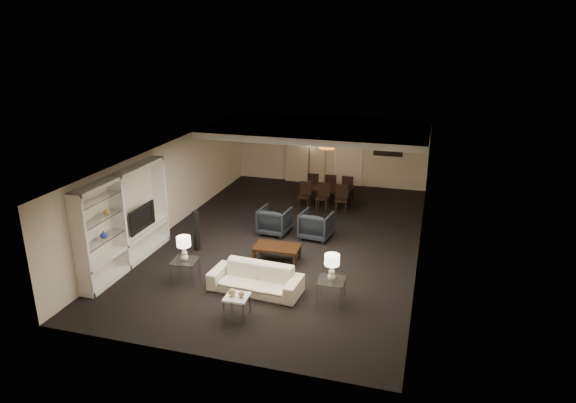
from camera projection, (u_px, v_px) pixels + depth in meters
The scene contains 35 objects.
floor at pixel (288, 239), 14.15m from camera, with size 11.00×11.00×0.00m, color black.
ceiling at pixel (288, 151), 13.33m from camera, with size 7.00×11.00×0.02m, color silver.
wall_back at pixel (330, 150), 18.74m from camera, with size 7.00×0.02×2.50m, color beige.
wall_front at pixel (198, 294), 8.75m from camera, with size 7.00×0.02×2.50m, color beige.
wall_left at pixel (171, 185), 14.66m from camera, with size 0.02×11.00×2.50m, color beige.
wall_right at pixel (422, 209), 12.82m from camera, with size 0.02×11.00×2.50m, color beige.
ceiling_soffit at pixel (318, 129), 16.54m from camera, with size 7.00×4.00×0.20m, color silver.
curtains at pixel (305, 151), 18.92m from camera, with size 1.50×0.12×2.40m, color beige.
door at pixel (348, 157), 18.59m from camera, with size 0.90×0.05×2.10m, color silver.
painting at pixel (388, 146), 18.05m from camera, with size 0.95×0.04×0.65m, color #142D38.
media_unit at pixel (125, 220), 12.28m from camera, with size 0.38×3.40×2.35m, color white, non-canonical shape.
pendant_light at pixel (327, 145), 16.62m from camera, with size 0.52×0.52×0.24m, color #D8591E.
sofa at pixel (255, 279), 11.30m from camera, with size 2.04×0.80×0.60m, color beige.
coffee_table at pixel (277, 253), 12.79m from camera, with size 1.12×0.65×0.40m, color black, non-canonical shape.
armchair_left at pixel (275, 221), 14.43m from camera, with size 0.81×0.84×0.76m, color black.
armchair_right at pixel (316, 225), 14.12m from camera, with size 0.81×0.84×0.76m, color black.
side_table_left at pixel (186, 271), 11.76m from camera, with size 0.56×0.56×0.52m, color white, non-canonical shape.
side_table_right at pixel (331, 291), 10.87m from camera, with size 0.56×0.56×0.52m, color white, non-canonical shape.
table_lamp_left at pixel (184, 249), 11.58m from camera, with size 0.32×0.32×0.58m, color white, non-canonical shape.
table_lamp_right at pixel (332, 267), 10.69m from camera, with size 0.32×0.32×0.58m, color beige, non-canonical shape.
marble_table at pixel (237, 306), 10.33m from camera, with size 0.47×0.47×0.47m, color white, non-canonical shape.
gold_gourd_a at pixel (232, 292), 10.25m from camera, with size 0.15×0.15×0.15m, color tan.
gold_gourd_b at pixel (241, 294), 10.20m from camera, with size 0.13×0.13×0.13m, color #DEA975.
television at pixel (138, 217), 12.78m from camera, with size 0.14×1.07×0.62m, color black.
vase_blue at pixel (104, 234), 11.51m from camera, with size 0.17×0.17×0.18m, color #2A38B7.
vase_amber at pixel (106, 211), 11.53m from camera, with size 0.15×0.15×0.15m, color #CD9044.
floor_speaker at pixel (196, 231), 13.29m from camera, with size 0.12×0.12×1.09m, color black.
dining_table at pixel (327, 195), 16.85m from camera, with size 1.64×0.92×0.58m, color black.
chair_nl at pixel (304, 196), 16.37m from camera, with size 0.40×0.40×0.86m, color black, non-canonical shape.
chair_nm at pixel (323, 197), 16.21m from camera, with size 0.40×0.40×0.86m, color black, non-canonical shape.
chair_nr at pixel (341, 199), 16.06m from camera, with size 0.40×0.40×0.86m, color black, non-canonical shape.
chair_fl at pixel (314, 184), 17.55m from camera, with size 0.40×0.40×0.86m, color black, non-canonical shape.
chair_fm at pixel (331, 186), 17.39m from camera, with size 0.40×0.40×0.86m, color black, non-canonical shape.
chair_fr at pixel (348, 187), 17.24m from camera, with size 0.40×0.40×0.86m, color black, non-canonical shape.
floor_lamp at pixel (309, 162), 18.79m from camera, with size 0.24×0.24×1.67m, color black, non-canonical shape.
Camera 1 is at (3.63, -12.52, 5.61)m, focal length 32.00 mm.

